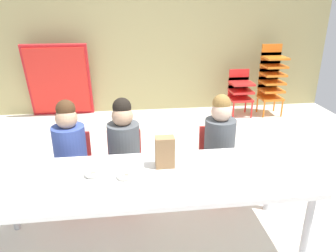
{
  "coord_description": "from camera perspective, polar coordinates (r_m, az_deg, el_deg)",
  "views": [
    {
      "loc": [
        -0.19,
        -2.5,
        1.63
      ],
      "look_at": [
        0.07,
        -0.4,
        0.8
      ],
      "focal_mm": 34.32,
      "sensor_mm": 36.0,
      "label": 1
    }
  ],
  "objects": [
    {
      "name": "seated_child_near_camera",
      "position": [
        2.7,
        -17.04,
        -3.11
      ],
      "size": [
        0.33,
        0.33,
        0.92
      ],
      "color": "red",
      "rests_on": "ground_plane"
    },
    {
      "name": "kid_chair_orange_stack",
      "position": [
        5.06,
        17.92,
        8.37
      ],
      "size": [
        0.32,
        0.3,
        1.04
      ],
      "color": "orange",
      "rests_on": "ground_plane"
    },
    {
      "name": "ground_plane",
      "position": [
        2.99,
        -2.21,
        -11.9
      ],
      "size": [
        5.89,
        4.89,
        0.02
      ],
      "color": "silver"
    },
    {
      "name": "paper_plate_center_table",
      "position": [
        2.01,
        -14.0,
        -11.59
      ],
      "size": [
        0.18,
        0.18,
        0.01
      ],
      "primitive_type": "cylinder",
      "color": "white",
      "rests_on": "craft_table"
    },
    {
      "name": "back_wall",
      "position": [
        4.95,
        -5.17,
        17.8
      ],
      "size": [
        5.89,
        0.1,
        2.65
      ],
      "primitive_type": "cube",
      "color": "tan",
      "rests_on": "ground_plane"
    },
    {
      "name": "donut_powdered_on_plate",
      "position": [
        2.12,
        -7.7,
        -8.74
      ],
      "size": [
        0.11,
        0.11,
        0.03
      ],
      "primitive_type": "torus",
      "color": "white",
      "rests_on": "craft_table"
    },
    {
      "name": "donut_powdered_loose",
      "position": [
        2.2,
        -13.37,
        -8.19
      ],
      "size": [
        0.11,
        0.11,
        0.03
      ],
      "primitive_type": "torus",
      "color": "white",
      "rests_on": "craft_table"
    },
    {
      "name": "seated_child_far_right",
      "position": [
        2.76,
        9.15,
        -1.86
      ],
      "size": [
        0.32,
        0.31,
        0.92
      ],
      "color": "red",
      "rests_on": "ground_plane"
    },
    {
      "name": "folded_activity_table",
      "position": [
        4.97,
        -18.79,
        7.56
      ],
      "size": [
        0.9,
        0.29,
        1.09
      ],
      "color": "red",
      "rests_on": "ground_plane"
    },
    {
      "name": "kid_chair_red_stack",
      "position": [
        4.93,
        12.69,
        6.36
      ],
      "size": [
        0.32,
        0.3,
        0.68
      ],
      "color": "red",
      "rests_on": "ground_plane"
    },
    {
      "name": "paper_bag_brown",
      "position": [
        2.21,
        -0.56,
        -4.64
      ],
      "size": [
        0.13,
        0.09,
        0.22
      ],
      "primitive_type": "cube",
      "color": "#9E754C",
      "rests_on": "craft_table"
    },
    {
      "name": "craft_table",
      "position": [
        2.16,
        -3.5,
        -9.84
      ],
      "size": [
        2.15,
        0.7,
        0.55
      ],
      "color": "white",
      "rests_on": "ground_plane"
    },
    {
      "name": "paper_plate_near_edge",
      "position": [
        2.13,
        -7.67,
        -9.17
      ],
      "size": [
        0.18,
        0.18,
        0.01
      ],
      "primitive_type": "cylinder",
      "color": "white",
      "rests_on": "craft_table"
    },
    {
      "name": "seated_child_middle_seat",
      "position": [
        2.66,
        -7.86,
        -2.73
      ],
      "size": [
        0.32,
        0.31,
        0.92
      ],
      "color": "red",
      "rests_on": "ground_plane"
    }
  ]
}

